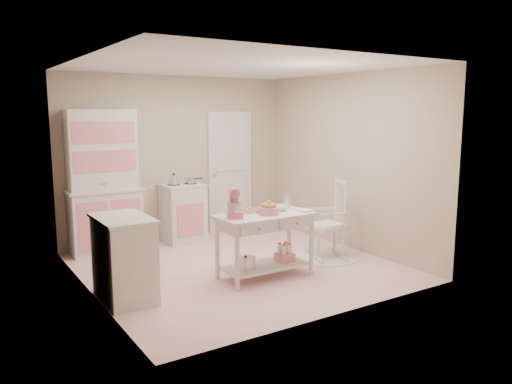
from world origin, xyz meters
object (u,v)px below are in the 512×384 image
Objects in this scene: hutch at (104,182)px; bread_basket at (269,211)px; stand_mixer at (234,203)px; stove at (183,213)px; base_cabinet at (124,258)px; work_table at (265,246)px; rocking_chair at (327,219)px.

hutch is 8.32× the size of bread_basket.
stand_mixer is (0.91, -2.17, -0.07)m from hutch.
stove is 3.68× the size of bread_basket.
hutch is at bearing 79.40° from base_cabinet.
hutch is 2.64m from work_table.
base_cabinet is (-0.37, -1.99, -0.58)m from hutch.
rocking_chair is at bearing 0.66° from base_cabinet.
rocking_chair is at bearing 11.21° from work_table.
base_cabinet is at bearing 171.60° from bread_basket.
bread_basket is (1.35, -2.24, -0.19)m from hutch.
base_cabinet is 1.72m from work_table.
rocking_chair is 1.25m from bread_basket.
work_table is (0.13, -2.14, -0.06)m from stove.
bread_basket is at bearing -8.40° from base_cabinet.
base_cabinet is 0.77× the size of work_table.
stand_mixer is at bearing -151.82° from rocking_chair.
work_table is 3.53× the size of stand_mixer.
work_table is (1.33, -2.19, -0.64)m from hutch.
hutch reaches higher than stove.
work_table is (1.70, -0.20, -0.06)m from base_cabinet.
hutch is at bearing 162.88° from rocking_chair.
rocking_chair is 1.69m from stand_mixer.
base_cabinet is at bearing -129.06° from stove.
hutch is 2.63m from bread_basket.
hutch is at bearing 177.61° from stove.
bread_basket is at bearing -58.90° from hutch.
bread_basket is at bearing -145.77° from rocking_chair.
stove is 1.00× the size of base_cabinet.
hutch is 2.10m from base_cabinet.
rocking_chair is at bearing -54.99° from stove.
stove is 2.15m from work_table.
hutch is at bearing 121.10° from bread_basket.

